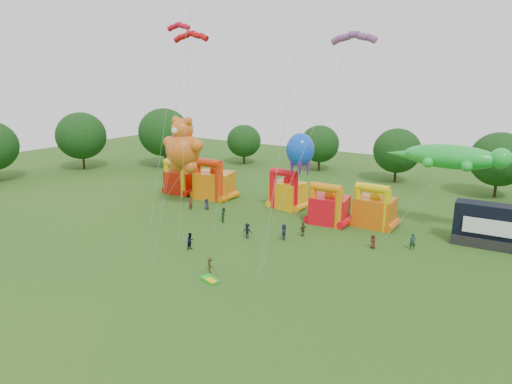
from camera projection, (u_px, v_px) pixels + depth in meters
The scene contains 24 objects.
ground at pixel (132, 286), 41.83m from camera, with size 160.00×160.00×0.00m, color #245919.
tree_ring at pixel (123, 217), 41.35m from camera, with size 121.11×123.18×12.07m.
bouncy_castle_0 at pixel (180, 180), 73.60m from camera, with size 4.86×4.09×5.69m.
bouncy_castle_1 at pixel (213, 183), 70.82m from camera, with size 6.49×5.70×6.40m.
bouncy_castle_2 at pixel (287, 193), 65.55m from camera, with size 5.15×4.46×5.90m.
bouncy_castle_3 at pixel (329, 208), 58.72m from camera, with size 5.11×4.33×5.54m.
bouncy_castle_4 at pixel (374, 210), 57.51m from camera, with size 4.73×3.80×5.78m.
stage_trailer at pixel (490, 226), 50.96m from camera, with size 7.63×3.29×4.88m.
teddy_bear_kite at pixel (181, 155), 64.39m from camera, with size 6.88×4.88×13.22m.
gecko_kite at pixel (426, 189), 53.98m from camera, with size 14.24×10.33×10.85m.
octopus_kite at pixel (300, 164), 61.63m from camera, with size 3.82×4.80×11.24m.
parafoil_kites at pixel (242, 138), 51.70m from camera, with size 30.94×12.15×26.22m.
diamond_kites at pixel (231, 95), 48.37m from camera, with size 21.16×18.08×39.42m.
folded_kite_bundle at pixel (210, 280), 42.69m from camera, with size 2.22×1.59×0.31m.
spectator_0 at pixel (207, 204), 65.11m from camera, with size 0.77×0.50×1.58m, color #222138.
spectator_1 at pixel (191, 204), 64.76m from camera, with size 0.60×0.40×1.65m, color #56181A.
spectator_2 at pixel (224, 215), 59.57m from camera, with size 0.94×0.73×1.93m, color #193F22.
spectator_3 at pixel (247, 231), 53.70m from camera, with size 1.16×0.67×1.80m, color black.
spectator_4 at pixel (303, 230), 54.30m from camera, with size 0.99×0.41×1.69m, color #3D3518.
spectator_5 at pixel (284, 232), 53.23m from camera, with size 1.77×0.56×1.91m, color #2B2F47.
spectator_6 at pixel (373, 241), 50.57m from camera, with size 0.79×0.51×1.61m, color #542118.
spectator_7 at pixel (413, 242), 50.09m from camera, with size 0.68×0.45×1.88m, color #173A2B.
spectator_8 at pixel (191, 241), 50.24m from camera, with size 0.93×0.72×1.91m, color black.
spectator_9 at pixel (210, 265), 44.43m from camera, with size 1.03×0.59×1.60m, color #3E3919.
Camera 1 is at (30.54, -25.81, 18.86)m, focal length 32.00 mm.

